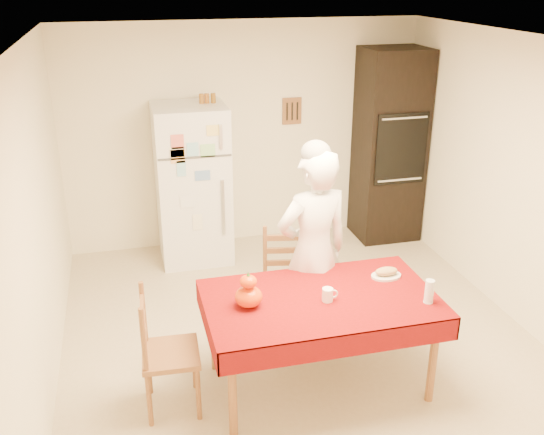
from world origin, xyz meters
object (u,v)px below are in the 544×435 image
object	(u,v)px
coffee_mug	(328,295)
pumpkin_lower	(249,297)
dining_table	(320,306)
chair_left	(161,348)
oven_cabinet	(389,146)
wine_glass	(429,291)
seated_woman	(313,252)
chair_far	(286,278)
bread_plate	(386,276)
refrigerator	(193,184)

from	to	relation	value
coffee_mug	pumpkin_lower	size ratio (longest dim) A/B	0.50
dining_table	chair_left	xyz separation A→B (m)	(-1.17, 0.02, -0.18)
oven_cabinet	wine_glass	xyz separation A→B (m)	(-0.94, -2.79, -0.25)
seated_woman	coffee_mug	bearing A→B (deg)	72.65
dining_table	seated_woman	bearing A→B (deg)	78.46
chair_far	oven_cabinet	bearing A→B (deg)	56.74
dining_table	chair_left	bearing A→B (deg)	179.06
oven_cabinet	pumpkin_lower	bearing A→B (deg)	-131.11
seated_woman	coffee_mug	world-z (taller)	seated_woman
coffee_mug	wine_glass	xyz separation A→B (m)	(0.70, -0.20, 0.04)
oven_cabinet	chair_far	xyz separation A→B (m)	(-1.70, -1.72, -0.59)
dining_table	coffee_mug	bearing A→B (deg)	-61.51
chair_left	oven_cabinet	bearing A→B (deg)	-45.44
seated_woman	bread_plate	bearing A→B (deg)	134.98
dining_table	pumpkin_lower	size ratio (longest dim) A/B	8.55
refrigerator	pumpkin_lower	distance (m)	2.48
chair_left	wine_glass	distance (m)	1.95
chair_left	dining_table	bearing A→B (deg)	-87.96
refrigerator	chair_far	distance (m)	1.80
dining_table	chair_left	world-z (taller)	chair_left
oven_cabinet	chair_left	world-z (taller)	oven_cabinet
chair_far	pumpkin_lower	xyz separation A→B (m)	(-0.50, -0.80, 0.33)
pumpkin_lower	wine_glass	xyz separation A→B (m)	(1.26, -0.27, 0.01)
coffee_mug	wine_glass	distance (m)	0.73
wine_glass	chair_left	bearing A→B (deg)	171.85
coffee_mug	dining_table	bearing A→B (deg)	118.49
dining_table	chair_far	bearing A→B (deg)	92.27
chair_far	wine_glass	distance (m)	1.36
dining_table	chair_far	size ratio (longest dim) A/B	1.79
refrigerator	wine_glass	xyz separation A→B (m)	(1.34, -2.74, -0.00)
oven_cabinet	seated_woman	world-z (taller)	oven_cabinet
dining_table	chair_left	distance (m)	1.19
chair_left	pumpkin_lower	size ratio (longest dim) A/B	4.78
seated_woman	coffee_mug	size ratio (longest dim) A/B	17.41
chair_far	dining_table	bearing A→B (deg)	-76.33
refrigerator	coffee_mug	size ratio (longest dim) A/B	17.00
oven_cabinet	chair_far	bearing A→B (deg)	-134.66
refrigerator	chair_far	size ratio (longest dim) A/B	1.79
seated_woman	dining_table	bearing A→B (deg)	68.55
oven_cabinet	dining_table	xyz separation A→B (m)	(-1.67, -2.54, -0.41)
chair_left	bread_plate	bearing A→B (deg)	-81.86
oven_cabinet	dining_table	size ratio (longest dim) A/B	1.29
oven_cabinet	chair_far	distance (m)	2.49
refrigerator	oven_cabinet	size ratio (longest dim) A/B	0.77
oven_cabinet	pumpkin_lower	size ratio (longest dim) A/B	11.07
dining_table	coffee_mug	world-z (taller)	coffee_mug
refrigerator	coffee_mug	world-z (taller)	refrigerator
oven_cabinet	dining_table	distance (m)	3.06
chair_left	wine_glass	bearing A→B (deg)	-95.17
bread_plate	refrigerator	bearing A→B (deg)	117.63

